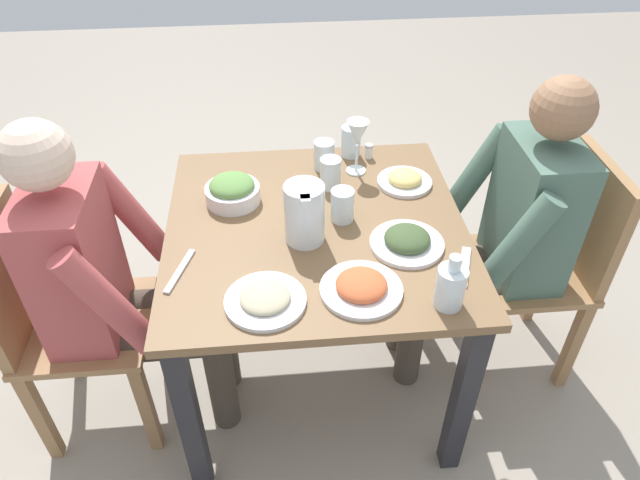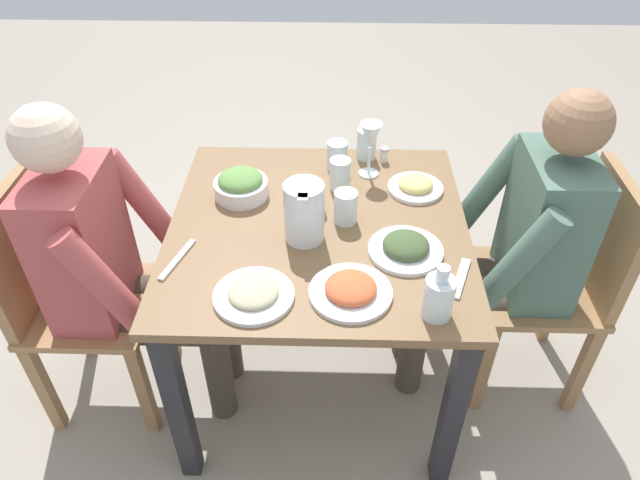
% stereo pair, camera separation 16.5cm
% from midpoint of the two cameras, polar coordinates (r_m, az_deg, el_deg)
% --- Properties ---
extents(ground_plane, '(8.00, 8.00, 0.00)m').
position_cam_midpoint_polar(ground_plane, '(2.34, -2.39, -12.93)').
color(ground_plane, gray).
extents(dining_table, '(0.93, 0.93, 0.73)m').
position_cam_midpoint_polar(dining_table, '(1.89, -2.88, -1.41)').
color(dining_table, brown).
rests_on(dining_table, ground_plane).
extents(chair_near, '(0.40, 0.40, 0.88)m').
position_cam_midpoint_polar(chair_near, '(2.18, 19.72, -1.72)').
color(chair_near, '#997047').
rests_on(chair_near, ground_plane).
extents(chair_far, '(0.40, 0.40, 0.88)m').
position_cam_midpoint_polar(chair_far, '(2.06, -26.66, -6.79)').
color(chair_far, '#997047').
rests_on(chair_far, ground_plane).
extents(diner_near, '(0.48, 0.53, 1.17)m').
position_cam_midpoint_polar(diner_near, '(2.01, 15.29, 1.03)').
color(diner_near, '#4C6B5B').
rests_on(diner_near, ground_plane).
extents(diner_far, '(0.48, 0.53, 1.17)m').
position_cam_midpoint_polar(diner_far, '(1.90, -22.21, -3.58)').
color(diner_far, '#B24C4C').
rests_on(diner_far, ground_plane).
extents(water_pitcher, '(0.16, 0.12, 0.19)m').
position_cam_midpoint_polar(water_pitcher, '(1.70, -4.32, 2.57)').
color(water_pitcher, silver).
rests_on(water_pitcher, dining_table).
extents(salad_bowl, '(0.18, 0.18, 0.09)m').
position_cam_midpoint_polar(salad_bowl, '(1.92, -11.07, 4.71)').
color(salad_bowl, white).
rests_on(salad_bowl, dining_table).
extents(plate_fries, '(0.19, 0.19, 0.05)m').
position_cam_midpoint_polar(plate_fries, '(2.00, 5.99, 5.85)').
color(plate_fries, white).
rests_on(plate_fries, dining_table).
extents(plate_dolmas, '(0.22, 0.22, 0.05)m').
position_cam_midpoint_polar(plate_dolmas, '(1.73, 5.87, -0.16)').
color(plate_dolmas, white).
rests_on(plate_dolmas, dining_table).
extents(plate_beans, '(0.22, 0.22, 0.04)m').
position_cam_midpoint_polar(plate_beans, '(1.56, -8.45, -5.87)').
color(plate_beans, white).
rests_on(plate_beans, dining_table).
extents(plate_rice_curry, '(0.23, 0.23, 0.05)m').
position_cam_midpoint_polar(plate_rice_curry, '(1.58, 1.09, -4.74)').
color(plate_rice_curry, white).
rests_on(plate_rice_curry, dining_table).
extents(water_glass_center, '(0.07, 0.07, 0.11)m').
position_cam_midpoint_polar(water_glass_center, '(1.95, -1.40, 6.50)').
color(water_glass_center, silver).
rests_on(water_glass_center, dining_table).
extents(water_glass_far_right, '(0.07, 0.07, 0.11)m').
position_cam_midpoint_polar(water_glass_far_right, '(1.80, -0.42, 3.35)').
color(water_glass_far_right, silver).
rests_on(water_glass_far_right, dining_table).
extents(water_glass_by_pitcher, '(0.07, 0.07, 0.10)m').
position_cam_midpoint_polar(water_glass_by_pitcher, '(2.06, -1.92, 8.28)').
color(water_glass_by_pitcher, silver).
rests_on(water_glass_by_pitcher, dining_table).
extents(water_glass_near_right, '(0.07, 0.07, 0.11)m').
position_cam_midpoint_polar(water_glass_near_right, '(2.13, 0.80, 9.60)').
color(water_glass_near_right, silver).
rests_on(water_glass_near_right, dining_table).
extents(water_glass_near_left, '(0.06, 0.06, 0.09)m').
position_cam_midpoint_polar(water_glass_near_left, '(1.86, -3.68, 4.16)').
color(water_glass_near_left, silver).
rests_on(water_glass_near_left, dining_table).
extents(wine_glass, '(0.08, 0.08, 0.20)m').
position_cam_midpoint_polar(wine_glass, '(1.99, 1.30, 10.12)').
color(wine_glass, silver).
rests_on(wine_glass, dining_table).
extents(oil_carafe, '(0.08, 0.08, 0.16)m').
position_cam_midpoint_polar(oil_carafe, '(1.54, 9.68, -4.83)').
color(oil_carafe, silver).
rests_on(oil_carafe, dining_table).
extents(salt_shaker, '(0.03, 0.03, 0.05)m').
position_cam_midpoint_polar(salt_shaker, '(2.13, 2.59, 8.67)').
color(salt_shaker, white).
rests_on(salt_shaker, dining_table).
extents(fork_near, '(0.17, 0.08, 0.01)m').
position_cam_midpoint_polar(fork_near, '(1.69, 11.33, -2.69)').
color(fork_near, silver).
rests_on(fork_near, dining_table).
extents(knife_near, '(0.18, 0.07, 0.01)m').
position_cam_midpoint_polar(knife_near, '(1.71, -16.34, -3.04)').
color(knife_near, silver).
rests_on(knife_near, dining_table).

